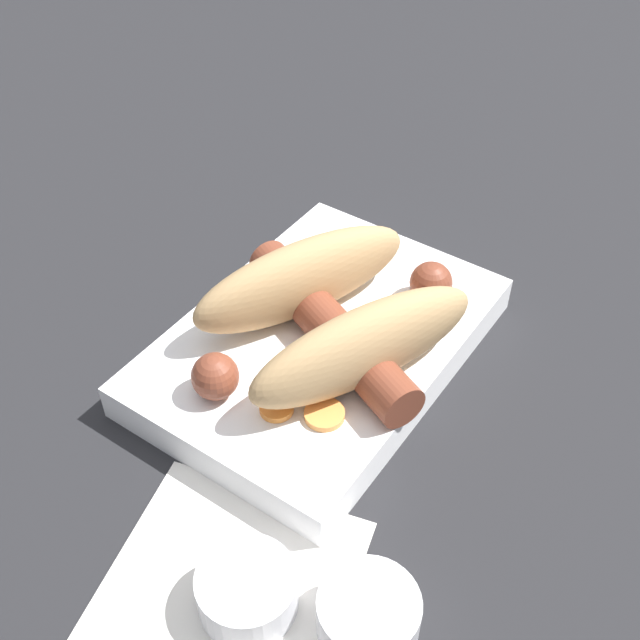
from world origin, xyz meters
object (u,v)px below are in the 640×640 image
Objects in this scene: bread_roll at (332,310)px; condiment_cup_far at (368,617)px; condiment_cup_near at (247,593)px; food_tray at (320,345)px; sausage at (330,327)px.

bread_roll reaches higher than condiment_cup_far.
bread_roll is 0.18m from condiment_cup_near.
bread_roll is at bearing 71.75° from food_tray.
condiment_cup_near is at bearing 20.04° from sausage.
food_tray is at bearing -157.18° from condiment_cup_near.
condiment_cup_near is 1.00× the size of condiment_cup_far.
bread_roll is 0.01m from sausage.
food_tray is 4.57× the size of condiment_cup_far.
food_tray is 1.34× the size of sausage.
condiment_cup_far is (-0.02, 0.06, 0.00)m from condiment_cup_near.
sausage is (0.00, -0.00, -0.01)m from bread_roll.
bread_roll reaches higher than food_tray.
food_tray and condiment_cup_near have the same top height.
condiment_cup_near and condiment_cup_far have the same top height.
sausage is (0.01, 0.01, 0.03)m from food_tray.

